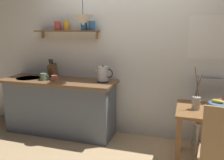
{
  "coord_description": "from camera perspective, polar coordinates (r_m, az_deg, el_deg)",
  "views": [
    {
      "loc": [
        0.89,
        -2.95,
        1.66
      ],
      "look_at": [
        -0.1,
        0.25,
        0.95
      ],
      "focal_mm": 38.33,
      "sensor_mm": 36.0,
      "label": 1
    }
  ],
  "objects": [
    {
      "name": "ground_plane",
      "position": [
        3.5,
        0.37,
        -16.35
      ],
      "size": [
        14.0,
        14.0,
        0.0
      ],
      "primitive_type": "plane",
      "color": "tan"
    },
    {
      "name": "back_wall",
      "position": [
        3.67,
        6.43,
        7.08
      ],
      "size": [
        6.8,
        0.11,
        2.7
      ],
      "color": "white",
      "rests_on": "ground_plane"
    },
    {
      "name": "kitchen_counter",
      "position": [
        3.96,
        -12.31,
        -6.09
      ],
      "size": [
        1.83,
        0.63,
        0.89
      ],
      "color": "slate",
      "rests_on": "ground_plane"
    },
    {
      "name": "wall_shelf",
      "position": [
        3.85,
        -9.78,
        12.13
      ],
      "size": [
        1.06,
        0.2,
        0.3
      ],
      "color": "brown"
    },
    {
      "name": "dining_table",
      "position": [
        3.16,
        22.88,
        -8.76
      ],
      "size": [
        0.86,
        0.71,
        0.72
      ],
      "color": "brown",
      "rests_on": "ground_plane"
    },
    {
      "name": "dining_chair_near",
      "position": [
        2.59,
        24.47,
        -14.9
      ],
      "size": [
        0.44,
        0.43,
        0.99
      ],
      "color": "tan",
      "rests_on": "ground_plane"
    },
    {
      "name": "dining_chair_far",
      "position": [
        3.57,
        22.12,
        -7.18
      ],
      "size": [
        0.47,
        0.45,
        0.99
      ],
      "color": "silver",
      "rests_on": "ground_plane"
    },
    {
      "name": "fruit_bowl",
      "position": [
        3.15,
        24.39,
        -5.52
      ],
      "size": [
        0.27,
        0.27,
        0.13
      ],
      "color": "#51759E",
      "rests_on": "dining_table"
    },
    {
      "name": "twig_vase",
      "position": [
        3.03,
        19.42,
        -5.09
      ],
      "size": [
        0.1,
        0.1,
        0.52
      ],
      "color": "#B7B2A8",
      "rests_on": "dining_table"
    },
    {
      "name": "electric_kettle",
      "position": [
        3.56,
        -2.12,
        1.34
      ],
      "size": [
        0.27,
        0.18,
        0.26
      ],
      "color": "black",
      "rests_on": "kitchen_counter"
    },
    {
      "name": "knife_block",
      "position": [
        4.05,
        -14.01,
        2.34
      ],
      "size": [
        0.09,
        0.19,
        0.31
      ],
      "color": "brown",
      "rests_on": "kitchen_counter"
    },
    {
      "name": "coffee_mug_by_sink",
      "position": [
        3.85,
        -15.98,
        0.75
      ],
      "size": [
        0.14,
        0.09,
        0.11
      ],
      "color": "slate",
      "rests_on": "kitchen_counter"
    },
    {
      "name": "coffee_mug_spare",
      "position": [
        3.75,
        -13.53,
        0.42
      ],
      "size": [
        0.13,
        0.09,
        0.09
      ],
      "color": "#C6664C",
      "rests_on": "kitchen_counter"
    },
    {
      "name": "pendant_lamp",
      "position": [
        3.54,
        -6.92,
        14.03
      ],
      "size": [
        0.29,
        0.29,
        0.64
      ],
      "color": "black"
    }
  ]
}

